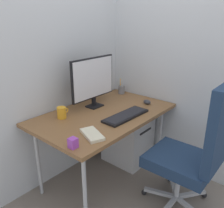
# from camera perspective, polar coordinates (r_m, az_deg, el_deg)

# --- Properties ---
(ground_plane) EXTENTS (8.00, 8.00, 0.00)m
(ground_plane) POSITION_cam_1_polar(r_m,az_deg,el_deg) (2.56, -1.68, -17.01)
(ground_plane) COLOR slate
(wall_back) EXTENTS (2.35, 0.04, 2.80)m
(wall_back) POSITION_cam_1_polar(r_m,az_deg,el_deg) (2.35, -10.12, 16.31)
(wall_back) COLOR silver
(wall_back) RESTS_ON ground_plane
(wall_side_right) EXTENTS (0.04, 1.85, 2.80)m
(wall_side_right) POSITION_cam_1_polar(r_m,az_deg,el_deg) (2.50, 11.55, 16.46)
(wall_side_right) COLOR silver
(wall_side_right) RESTS_ON ground_plane
(desk) EXTENTS (1.29, 0.79, 0.71)m
(desk) POSITION_cam_1_polar(r_m,az_deg,el_deg) (2.22, -1.86, -3.14)
(desk) COLOR brown
(desk) RESTS_ON ground_plane
(office_chair) EXTENTS (0.57, 0.59, 1.13)m
(office_chair) POSITION_cam_1_polar(r_m,az_deg,el_deg) (1.99, 19.21, -10.52)
(office_chair) COLOR black
(office_chair) RESTS_ON ground_plane
(filing_cabinet) EXTENTS (0.39, 0.46, 0.61)m
(filing_cabinet) POSITION_cam_1_polar(r_m,az_deg,el_deg) (2.69, 3.73, -7.38)
(filing_cabinet) COLOR silver
(filing_cabinet) RESTS_ON ground_plane
(monitor) EXTENTS (0.53, 0.12, 0.48)m
(monitor) POSITION_cam_1_polar(r_m,az_deg,el_deg) (2.28, -4.49, 5.87)
(monitor) COLOR black
(monitor) RESTS_ON desk
(keyboard) EXTENTS (0.48, 0.17, 0.02)m
(keyboard) POSITION_cam_1_polar(r_m,az_deg,el_deg) (2.11, 3.31, -2.78)
(keyboard) COLOR black
(keyboard) RESTS_ON desk
(mouse) EXTENTS (0.09, 0.10, 0.04)m
(mouse) POSITION_cam_1_polar(r_m,az_deg,el_deg) (2.44, 8.33, 0.51)
(mouse) COLOR #333338
(mouse) RESTS_ON desk
(pen_holder) EXTENTS (0.07, 0.07, 0.17)m
(pen_holder) POSITION_cam_1_polar(r_m,az_deg,el_deg) (2.73, 2.26, 3.48)
(pen_holder) COLOR slate
(pen_holder) RESTS_ON desk
(notebook) EXTENTS (0.19, 0.25, 0.02)m
(notebook) POSITION_cam_1_polar(r_m,az_deg,el_deg) (1.80, -4.75, -7.23)
(notebook) COLOR beige
(notebook) RESTS_ON desk
(coffee_mug) EXTENTS (0.11, 0.08, 0.10)m
(coffee_mug) POSITION_cam_1_polar(r_m,az_deg,el_deg) (2.12, -11.86, -2.01)
(coffee_mug) COLOR orange
(coffee_mug) RESTS_ON desk
(desk_clamp_accessory) EXTENTS (0.05, 0.05, 0.07)m
(desk_clamp_accessory) POSITION_cam_1_polar(r_m,az_deg,el_deg) (1.65, -9.26, -9.13)
(desk_clamp_accessory) COLOR purple
(desk_clamp_accessory) RESTS_ON desk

